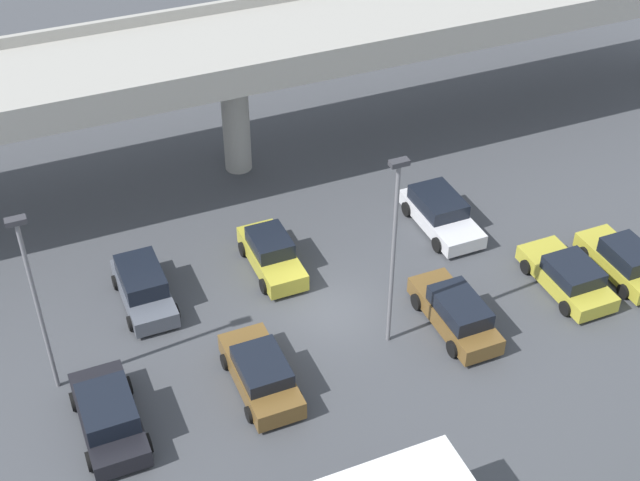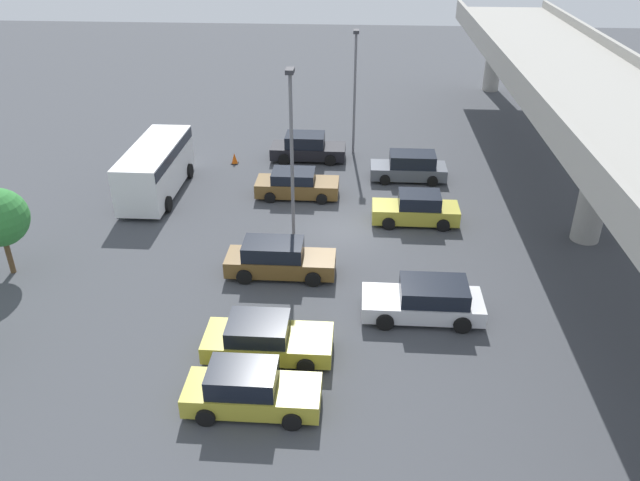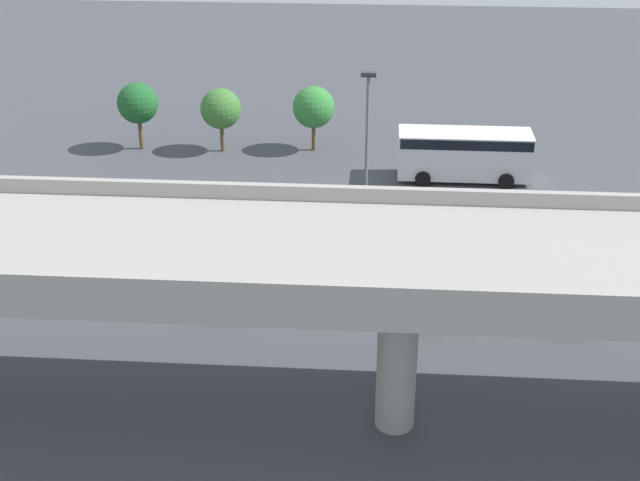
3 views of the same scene
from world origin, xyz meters
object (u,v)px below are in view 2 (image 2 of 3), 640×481
(parked_car_0, at_px, (307,148))
(parked_car_3, at_px, (416,209))
(parked_car_7, at_px, (250,390))
(parked_car_2, at_px, (296,184))
(parked_car_5, at_px, (426,300))
(shuttle_bus, at_px, (155,166))
(lamp_post_mid_lot, at_px, (292,148))
(traffic_cone, at_px, (234,159))
(parked_car_6, at_px, (266,339))
(lamp_post_near_aisle, at_px, (355,83))
(parked_car_1, at_px, (410,167))
(parked_car_4, at_px, (279,259))

(parked_car_0, relative_size, parked_car_3, 1.07)
(parked_car_7, bearing_deg, parked_car_2, 90.50)
(parked_car_0, distance_m, parked_car_5, 17.88)
(shuttle_bus, relative_size, lamp_post_mid_lot, 0.88)
(parked_car_2, distance_m, traffic_cone, 6.39)
(parked_car_6, xyz_separation_m, traffic_cone, (-18.51, -4.68, -0.35))
(lamp_post_near_aisle, bearing_deg, lamp_post_mid_lot, -11.78)
(parked_car_0, relative_size, parked_car_6, 1.01)
(parked_car_7, bearing_deg, parked_car_1, 72.06)
(parked_car_4, relative_size, parked_car_5, 1.01)
(parked_car_0, relative_size, lamp_post_mid_lot, 0.56)
(shuttle_bus, distance_m, traffic_cone, 6.03)
(parked_car_4, height_order, lamp_post_near_aisle, lamp_post_near_aisle)
(parked_car_3, bearing_deg, lamp_post_near_aisle, -70.84)
(parked_car_3, relative_size, shuttle_bus, 0.59)
(parked_car_1, distance_m, parked_car_7, 20.52)
(parked_car_4, distance_m, parked_car_6, 5.58)
(parked_car_6, xyz_separation_m, shuttle_bus, (-13.78, -8.16, 0.99))
(parked_car_3, relative_size, traffic_cone, 6.32)
(parked_car_0, height_order, parked_car_7, parked_car_0)
(lamp_post_near_aisle, bearing_deg, parked_car_0, -64.56)
(parked_car_7, bearing_deg, parked_car_5, 42.15)
(parked_car_1, xyz_separation_m, parked_car_6, (16.75, -6.20, -0.10))
(parked_car_0, xyz_separation_m, traffic_cone, (1.07, -4.53, -0.45))
(parked_car_1, bearing_deg, parked_car_6, 69.70)
(parked_car_6, distance_m, shuttle_bus, 16.04)
(parked_car_1, height_order, lamp_post_mid_lot, lamp_post_mid_lot)
(parked_car_0, bearing_deg, traffic_cone, -166.71)
(parked_car_5, distance_m, parked_car_7, 8.30)
(shuttle_bus, xyz_separation_m, lamp_post_near_aisle, (-7.19, 10.93, 2.93))
(parked_car_0, bearing_deg, shuttle_bus, -144.08)
(parked_car_5, relative_size, parked_car_7, 1.08)
(parked_car_0, relative_size, parked_car_7, 1.06)
(parked_car_4, xyz_separation_m, traffic_cone, (-12.94, -4.45, -0.44))
(parked_car_0, bearing_deg, lamp_post_near_aisle, 25.44)
(lamp_post_mid_lot, bearing_deg, parked_car_1, 144.10)
(parked_car_5, bearing_deg, parked_car_4, -23.90)
(traffic_cone, bearing_deg, parked_car_5, 34.28)
(parked_car_0, bearing_deg, parked_car_4, -90.33)
(parked_car_6, bearing_deg, parked_car_7, -92.59)
(parked_car_5, distance_m, shuttle_bus, 17.96)
(shuttle_bus, xyz_separation_m, lamp_post_mid_lot, (5.38, 8.31, 3.26))
(parked_car_0, relative_size, parked_car_5, 0.99)
(parked_car_3, bearing_deg, parked_car_4, 40.52)
(parked_car_0, bearing_deg, parked_car_3, -53.25)
(parked_car_5, height_order, lamp_post_mid_lot, lamp_post_mid_lot)
(parked_car_0, bearing_deg, parked_car_5, -69.80)
(parked_car_4, bearing_deg, parked_car_3, 40.52)
(parked_car_0, xyz_separation_m, parked_car_5, (16.78, 6.18, -0.04))
(parked_car_7, height_order, shuttle_bus, shuttle_bus)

